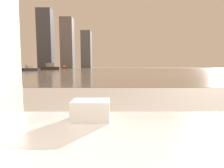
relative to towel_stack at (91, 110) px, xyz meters
name	(u,v)px	position (x,y,z in m)	size (l,w,h in m)	color
towel_stack	(91,110)	(0.00, 0.00, 0.00)	(0.23, 0.17, 0.12)	white
harbor_water	(112,69)	(0.18, 61.12, -0.60)	(180.00, 110.00, 0.01)	gray
harbor_boat_1	(29,69)	(-17.28, 35.69, -0.17)	(2.52, 3.41, 1.23)	#2D2D33
harbor_boat_2	(64,67)	(-21.80, 79.81, -0.07)	(2.94, 4.25, 1.51)	maroon
harbor_boat_4	(50,68)	(-16.68, 46.52, 0.04)	(4.02, 4.95, 1.81)	#2D2D33
skyline_tower_0	(45,39)	(-44.13, 117.12, 18.61)	(9.39, 6.56, 38.44)	#4C515B
skyline_tower_1	(67,43)	(-29.69, 117.12, 15.82)	(8.14, 6.99, 32.87)	slate
skyline_tower_2	(86,50)	(-17.01, 117.12, 11.52)	(6.38, 7.85, 24.26)	slate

